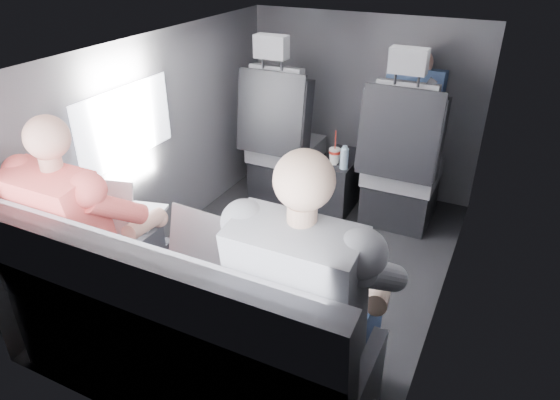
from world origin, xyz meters
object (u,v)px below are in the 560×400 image
at_px(rear_bench, 185,341).
at_px(laptop_silver, 217,244).
at_px(soda_cup, 335,155).
at_px(passenger_front_right, 412,112).
at_px(passenger_rear_left, 90,235).
at_px(front_seat_left, 283,149).
at_px(front_seat_right, 401,171).
at_px(laptop_white, 116,211).
at_px(passenger_rear_right, 312,301).
at_px(water_bottle, 344,158).
at_px(center_console, 339,182).
at_px(laptop_black, 317,282).

bearing_deg(rear_bench, laptop_silver, 88.85).
bearing_deg(soda_cup, laptop_silver, -89.47).
bearing_deg(passenger_front_right, soda_cup, -142.28).
distance_m(soda_cup, passenger_rear_left, 1.82).
height_order(front_seat_left, front_seat_right, same).
distance_m(rear_bench, passenger_front_right, 2.24).
bearing_deg(laptop_white, passenger_front_right, 61.00).
relative_size(front_seat_right, laptop_silver, 3.45).
distance_m(front_seat_left, passenger_rear_left, 1.82).
bearing_deg(front_seat_left, passenger_rear_left, -93.33).
xyz_separation_m(soda_cup, passenger_rear_right, (0.55, -1.73, 0.19)).
relative_size(front_seat_left, water_bottle, 7.53).
height_order(passenger_rear_right, passenger_front_right, passenger_rear_right).
distance_m(center_console, passenger_rear_right, 1.98).
bearing_deg(front_seat_left, water_bottle, -13.08).
xyz_separation_m(rear_bench, laptop_black, (0.51, 0.23, 0.33)).
xyz_separation_m(front_seat_right, rear_bench, (-0.45, -1.90, -0.09)).
xyz_separation_m(center_console, water_bottle, (0.08, -0.16, 0.28)).
height_order(laptop_white, passenger_rear_left, passenger_rear_left).
bearing_deg(water_bottle, center_console, 115.87).
bearing_deg(passenger_front_right, laptop_black, -87.49).
bearing_deg(laptop_white, water_bottle, 65.20).
bearing_deg(passenger_rear_left, soda_cup, 72.45).
xyz_separation_m(front_seat_left, water_bottle, (0.53, -0.12, 0.08)).
height_order(rear_bench, laptop_silver, rear_bench).
height_order(passenger_rear_left, passenger_front_right, passenger_rear_left).
bearing_deg(rear_bench, soda_cup, 90.26).
height_order(rear_bench, laptop_white, rear_bench).
xyz_separation_m(laptop_white, passenger_front_right, (1.02, 1.85, 0.11)).
bearing_deg(laptop_white, center_console, 69.83).
distance_m(front_seat_left, passenger_front_right, 0.98).
bearing_deg(soda_cup, water_bottle, -27.37).
relative_size(rear_bench, soda_cup, 6.44).
distance_m(water_bottle, laptop_silver, 1.50).
bearing_deg(laptop_black, laptop_silver, 173.02).
bearing_deg(passenger_rear_left, center_console, 73.27).
relative_size(rear_bench, laptop_silver, 4.37).
xyz_separation_m(laptop_black, passenger_front_right, (-0.08, 1.93, 0.11)).
distance_m(soda_cup, laptop_black, 1.69).
bearing_deg(laptop_silver, passenger_rear_right, -20.07).
bearing_deg(soda_cup, passenger_rear_right, -72.34).
distance_m(rear_bench, water_bottle, 1.79).
relative_size(front_seat_left, center_console, 2.64).
height_order(soda_cup, laptop_white, laptop_white).
distance_m(center_console, passenger_front_right, 0.72).
height_order(water_bottle, passenger_rear_left, passenger_rear_left).
xyz_separation_m(water_bottle, laptop_silver, (-0.07, -1.49, 0.16)).
xyz_separation_m(laptop_black, passenger_rear_left, (-1.07, -0.13, -0.00)).
height_order(soda_cup, passenger_front_right, passenger_front_right).
relative_size(laptop_silver, passenger_rear_left, 0.30).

